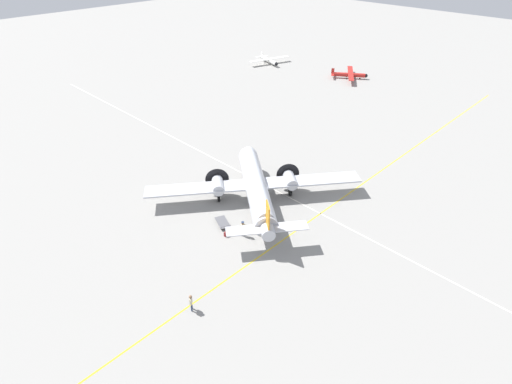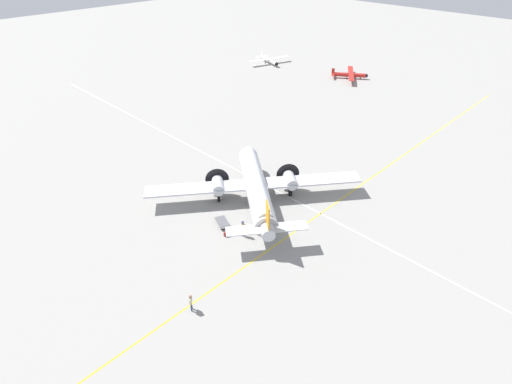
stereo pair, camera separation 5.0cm
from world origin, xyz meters
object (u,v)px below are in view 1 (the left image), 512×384
at_px(crew_foreground, 191,301).
at_px(light_aircraft_distant, 269,60).
at_px(suitcase_near_door, 225,234).
at_px(passenger_boarding, 243,227).
at_px(light_aircraft_taxiing, 350,75).
at_px(airliner_main, 256,184).
at_px(baggage_cart, 223,222).
at_px(suitcase_upright_spare, 226,234).

bearing_deg(crew_foreground, light_aircraft_distant, -8.80).
height_order(suitcase_near_door, light_aircraft_distant, light_aircraft_distant).
relative_size(passenger_boarding, light_aircraft_distant, 0.18).
relative_size(passenger_boarding, light_aircraft_taxiing, 0.20).
xyz_separation_m(passenger_boarding, suitcase_near_door, (1.38, -1.32, -0.91)).
height_order(airliner_main, light_aircraft_distant, airliner_main).
relative_size(airliner_main, baggage_cart, 8.62).
height_order(passenger_boarding, light_aircraft_taxiing, light_aircraft_taxiing).
distance_m(suitcase_near_door, light_aircraft_taxiing, 60.02).
bearing_deg(suitcase_near_door, light_aircraft_taxiing, -159.36).
relative_size(crew_foreground, passenger_boarding, 0.96).
distance_m(crew_foreground, light_aircraft_taxiing, 70.26).
bearing_deg(passenger_boarding, suitcase_upright_spare, 175.33).
distance_m(baggage_cart, light_aircraft_taxiing, 58.35).
distance_m(crew_foreground, suitcase_upright_spare, 10.41).
distance_m(light_aircraft_distant, light_aircraft_taxiing, 21.18).
height_order(airliner_main, light_aircraft_taxiing, airliner_main).
height_order(suitcase_upright_spare, baggage_cart, suitcase_upright_spare).
relative_size(airliner_main, light_aircraft_taxiing, 2.35).
xyz_separation_m(suitcase_upright_spare, baggage_cart, (-1.11, -1.85, -0.01)).
relative_size(suitcase_near_door, light_aircraft_taxiing, 0.06).
bearing_deg(suitcase_upright_spare, suitcase_near_door, -75.88).
xyz_separation_m(suitcase_near_door, baggage_cart, (-1.14, -1.76, 0.01)).
bearing_deg(baggage_cart, light_aircraft_taxiing, -47.91).
xyz_separation_m(airliner_main, crew_foreground, (15.87, 7.76, -1.40)).
distance_m(airliner_main, light_aircraft_distant, 60.03).
distance_m(airliner_main, suitcase_near_door, 7.71).
distance_m(passenger_boarding, baggage_cart, 3.22).
distance_m(crew_foreground, light_aircraft_distant, 77.19).
relative_size(light_aircraft_distant, light_aircraft_taxiing, 1.12).
relative_size(airliner_main, crew_foreground, 12.40).
bearing_deg(airliner_main, light_aircraft_taxiing, -31.39).
height_order(airliner_main, crew_foreground, airliner_main).
height_order(airliner_main, suitcase_upright_spare, airliner_main).
bearing_deg(light_aircraft_taxiing, passenger_boarding, -102.70).
bearing_deg(airliner_main, suitcase_upright_spare, 146.49).
height_order(airliner_main, passenger_boarding, airliner_main).
xyz_separation_m(airliner_main, suitcase_upright_spare, (6.99, 2.39, -2.21)).
bearing_deg(crew_foreground, passenger_boarding, -24.67).
height_order(baggage_cart, light_aircraft_distant, light_aircraft_distant).
bearing_deg(baggage_cart, light_aircraft_distant, -29.05).
bearing_deg(baggage_cart, airliner_main, -62.10).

